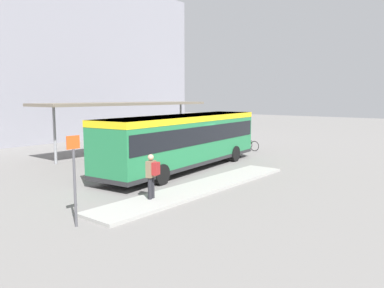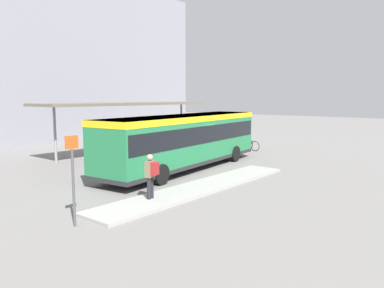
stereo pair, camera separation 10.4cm
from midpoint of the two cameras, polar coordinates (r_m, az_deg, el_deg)
ground_plane at (r=20.65m, az=-0.91°, el=-3.82°), size 120.00×120.00×0.00m
curb_island at (r=16.29m, az=1.58°, el=-6.60°), size 11.36×1.80×0.12m
city_bus at (r=20.40m, az=-0.91°, el=0.98°), size 12.16×3.84×2.96m
pedestrian_waiting at (r=14.14m, az=-6.04°, el=-4.48°), size 0.46×0.50×1.70m
bicycle_green at (r=28.06m, az=8.81°, el=-0.20°), size 0.48×1.76×0.76m
bicycle_orange at (r=28.81m, az=7.77°, el=0.00°), size 0.48×1.74×0.75m
station_shelter at (r=26.58m, az=-9.62°, el=5.99°), size 13.25×3.25×3.57m
potted_planter_near_shelter at (r=22.47m, az=-13.58°, el=-1.21°), size 0.97×0.97×1.43m
platform_sign at (r=11.85m, az=-17.44°, el=-4.75°), size 0.44×0.08×2.80m
station_building at (r=42.18m, az=-22.28°, el=11.37°), size 28.58×15.20×14.83m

